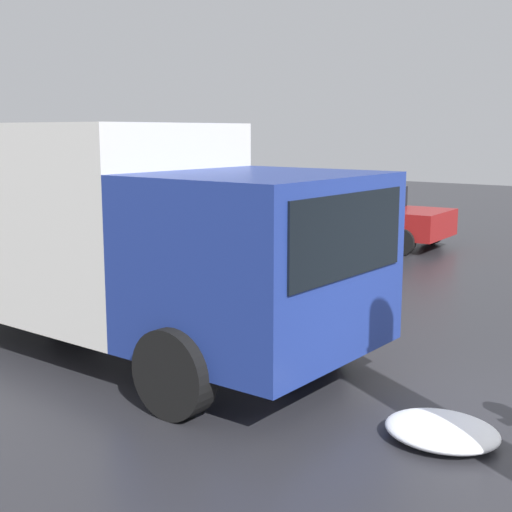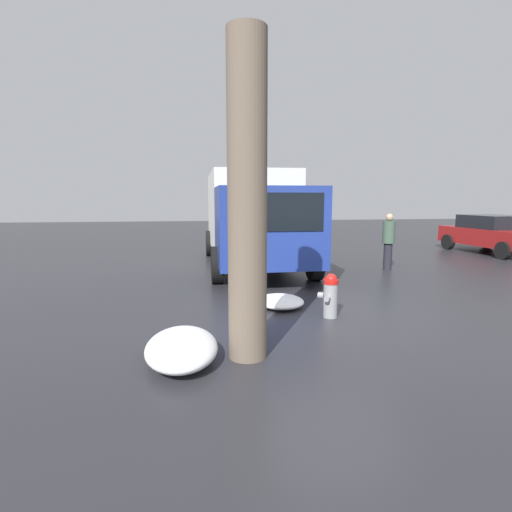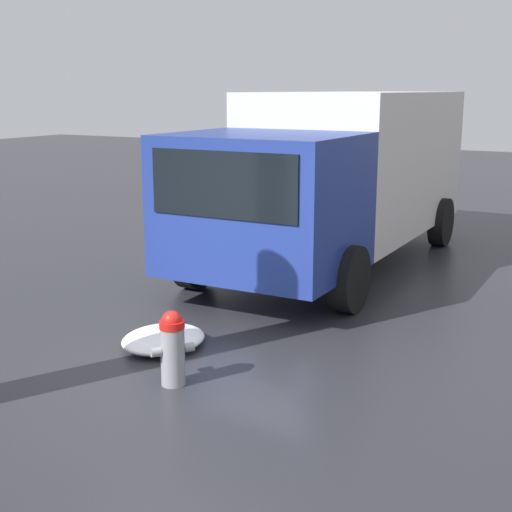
% 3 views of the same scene
% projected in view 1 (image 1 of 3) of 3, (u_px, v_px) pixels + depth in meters
% --- Properties ---
extents(delivery_truck, '(7.19, 2.72, 2.84)m').
position_uv_depth(delivery_truck, '(95.00, 225.00, 9.17)').
color(delivery_truck, navy).
rests_on(delivery_truck, ground_plane).
extents(pedestrian, '(0.35, 0.35, 1.61)m').
position_uv_depth(pedestrian, '(339.00, 250.00, 11.36)').
color(pedestrian, '#23232D').
rests_on(pedestrian, ground_plane).
extents(parked_car, '(4.13, 2.30, 1.41)m').
position_uv_depth(parked_car, '(363.00, 215.00, 17.41)').
color(parked_car, maroon).
rests_on(parked_car, ground_plane).
extents(snow_pile_by_hydrant, '(1.03, 0.90, 0.20)m').
position_uv_depth(snow_pile_by_hydrant, '(442.00, 430.00, 6.39)').
color(snow_pile_by_hydrant, white).
rests_on(snow_pile_by_hydrant, ground_plane).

